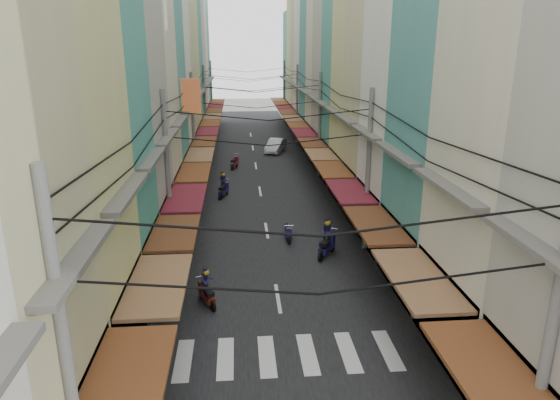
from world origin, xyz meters
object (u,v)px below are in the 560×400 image
white_car (276,152)px  traffic_sign (403,237)px  bicycle (419,269)px  market_umbrella (481,329)px

white_car → traffic_sign: 29.48m
white_car → traffic_sign: (3.18, -29.21, 2.35)m
white_car → bicycle: bearing=-62.1°
white_car → bicycle: size_ratio=3.11×
white_car → traffic_sign: bearing=-65.5°
market_umbrella → white_car: bearing=95.3°
market_umbrella → traffic_sign: traffic_sign is taller
white_car → bicycle: (4.67, -27.53, 0.00)m
bicycle → traffic_sign: 3.25m
white_car → bicycle: 27.93m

